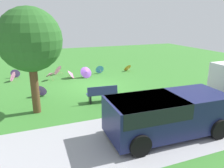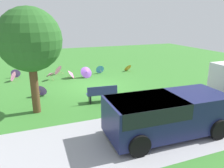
# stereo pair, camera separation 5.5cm
# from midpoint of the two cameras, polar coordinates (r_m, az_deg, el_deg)

# --- Properties ---
(ground) EXTENTS (40.00, 40.00, 0.00)m
(ground) POSITION_cam_midpoint_polar(r_m,az_deg,el_deg) (14.64, -4.14, -0.55)
(ground) COLOR #387A2D
(road_strip) EXTENTS (40.00, 3.90, 0.01)m
(road_strip) POSITION_cam_midpoint_polar(r_m,az_deg,el_deg) (8.92, 9.24, -12.40)
(road_strip) COLOR #9E9EA3
(road_strip) RESTS_ON ground
(van_dark) EXTENTS (4.66, 2.24, 1.53)m
(van_dark) POSITION_cam_midpoint_polar(r_m,az_deg,el_deg) (8.55, 13.22, -7.17)
(van_dark) COLOR #191E4C
(van_dark) RESTS_ON ground
(park_bench) EXTENTS (1.63, 0.61, 0.90)m
(park_bench) POSITION_cam_midpoint_polar(r_m,az_deg,el_deg) (11.74, -2.45, -2.49)
(park_bench) COLOR navy
(park_bench) RESTS_ON ground
(shade_tree) EXTENTS (2.81, 2.81, 4.80)m
(shade_tree) POSITION_cam_midpoint_polar(r_m,az_deg,el_deg) (10.46, -20.19, 10.48)
(shade_tree) COLOR brown
(shade_tree) RESTS_ON ground
(parasol_pink_0) EXTENTS (0.75, 0.81, 0.73)m
(parasol_pink_0) POSITION_cam_midpoint_polar(r_m,az_deg,el_deg) (17.18, -24.15, 1.86)
(parasol_pink_0) COLOR tan
(parasol_pink_0) RESTS_ON ground
(parasol_pink_1) EXTENTS (0.93, 0.96, 0.79)m
(parasol_pink_1) POSITION_cam_midpoint_polar(r_m,az_deg,el_deg) (18.08, -13.77, 3.61)
(parasol_pink_1) COLOR tan
(parasol_pink_1) RESTS_ON ground
(parasol_pink_2) EXTENTS (0.92, 0.91, 0.68)m
(parasol_pink_2) POSITION_cam_midpoint_polar(r_m,az_deg,el_deg) (16.52, -15.53, 2.48)
(parasol_pink_2) COLOR tan
(parasol_pink_2) RESTS_ON ground
(parasol_purple_0) EXTENTS (0.81, 0.72, 0.70)m
(parasol_purple_0) POSITION_cam_midpoint_polar(r_m,az_deg,el_deg) (13.31, -17.66, -1.49)
(parasol_purple_0) COLOR tan
(parasol_purple_0) RESTS_ON ground
(parasol_orange_0) EXTENTS (0.81, 0.71, 0.62)m
(parasol_orange_0) POSITION_cam_midpoint_polar(r_m,az_deg,el_deg) (18.84, 4.05, 4.28)
(parasol_orange_0) COLOR tan
(parasol_orange_0) RESTS_ON ground
(parasol_purple_1) EXTENTS (1.01, 0.87, 0.85)m
(parasol_purple_1) POSITION_cam_midpoint_polar(r_m,az_deg,el_deg) (16.72, -6.43, 3.05)
(parasol_purple_1) COLOR tan
(parasol_purple_1) RESTS_ON ground
(parasol_purple_2) EXTENTS (0.71, 0.62, 0.69)m
(parasol_purple_2) POSITION_cam_midpoint_polar(r_m,az_deg,el_deg) (18.19, -23.37, 2.63)
(parasol_purple_2) COLOR tan
(parasol_purple_2) RESTS_ON ground
(parasol_pink_3) EXTENTS (0.72, 0.80, 0.65)m
(parasol_pink_3) POSITION_cam_midpoint_polar(r_m,az_deg,el_deg) (16.77, -10.16, 2.58)
(parasol_pink_3) COLOR tan
(parasol_pink_3) RESTS_ON ground
(parasol_blue_1) EXTENTS (0.68, 0.61, 0.69)m
(parasol_blue_1) POSITION_cam_midpoint_polar(r_m,az_deg,el_deg) (18.03, -3.10, 3.86)
(parasol_blue_1) COLOR tan
(parasol_blue_1) RESTS_ON ground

